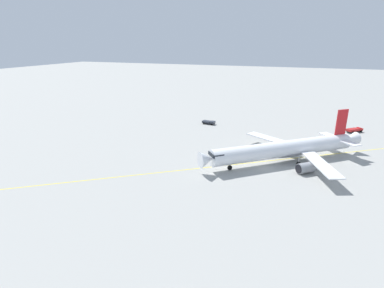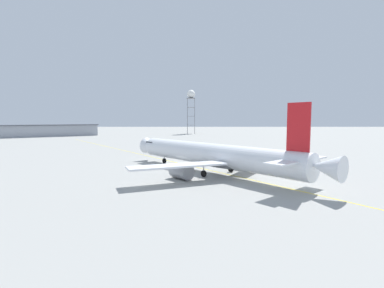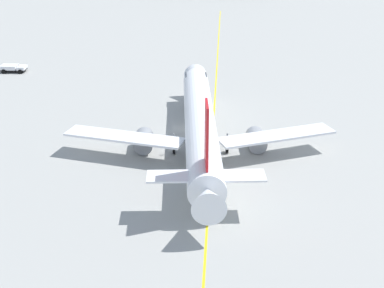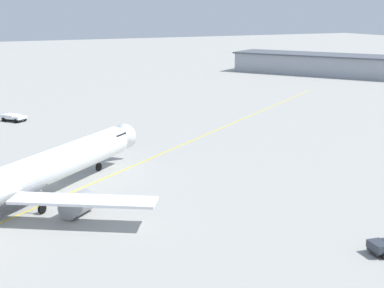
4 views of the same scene
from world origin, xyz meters
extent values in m
plane|color=#9E9E99|center=(0.00, 0.00, 0.00)|extent=(600.00, 600.00, 0.00)
cylinder|color=white|center=(5.33, -3.49, 3.33)|extent=(27.07, 30.69, 3.84)
cone|color=white|center=(-7.53, 11.51, 3.33)|extent=(4.73, 4.65, 3.65)
cone|color=white|center=(18.38, -18.73, 3.63)|extent=(5.08, 5.16, 3.27)
cube|color=black|center=(-6.10, 9.84, 4.19)|extent=(4.04, 3.95, 0.70)
ellipsoid|color=gray|center=(6.54, -4.90, 2.27)|extent=(11.32, 12.40, 2.11)
cube|color=red|center=(15.96, -15.90, 8.44)|extent=(2.26, 2.59, 6.38)
cube|color=white|center=(13.45, -18.04, 4.10)|extent=(5.53, 5.26, 0.20)
cube|color=white|center=(18.46, -13.75, 4.10)|extent=(5.53, 5.26, 0.20)
cube|color=white|center=(0.01, -11.61, 2.66)|extent=(14.92, 8.59, 0.28)
cube|color=white|center=(14.17, 0.52, 2.66)|extent=(10.40, 14.35, 0.28)
cylinder|color=gray|center=(0.42, -8.68, 1.24)|extent=(4.19, 4.34, 2.34)
cylinder|color=black|center=(-0.82, -7.23, 1.24)|extent=(1.61, 1.41, 1.99)
cylinder|color=gray|center=(11.20, 0.56, 1.24)|extent=(4.19, 4.34, 2.34)
cylinder|color=black|center=(9.96, 2.01, 1.24)|extent=(1.61, 1.41, 1.99)
cylinder|color=#9EA0A5|center=(-3.85, 7.22, 1.60)|extent=(0.20, 0.20, 2.11)
cylinder|color=black|center=(-3.85, 7.22, 0.55)|extent=(0.94, 1.03, 1.10)
cylinder|color=#9EA0A5|center=(4.01, -7.06, 1.60)|extent=(0.20, 0.20, 2.11)
cylinder|color=black|center=(4.01, -7.06, 0.55)|extent=(0.94, 1.03, 1.10)
cylinder|color=#9EA0A5|center=(9.06, -2.74, 1.60)|extent=(0.20, 0.20, 2.11)
cylinder|color=black|center=(9.06, -2.74, 0.55)|extent=(0.94, 1.03, 1.10)
cube|color=#232326|center=(32.53, 23.98, 0.42)|extent=(2.11, 4.59, 0.20)
cube|color=#2D333D|center=(32.34, 22.44, 0.87)|extent=(2.03, 1.54, 0.70)
cube|color=black|center=(32.28, 21.88, 0.97)|extent=(1.58, 0.27, 0.39)
cube|color=#2D333D|center=(32.62, 24.74, 0.82)|extent=(2.21, 3.11, 0.60)
cylinder|color=black|center=(33.28, 22.33, 0.32)|extent=(0.35, 0.67, 0.64)
cylinder|color=black|center=(31.41, 22.55, 0.32)|extent=(0.35, 0.67, 0.64)
cylinder|color=black|center=(33.63, 25.28, 0.32)|extent=(0.35, 0.67, 0.64)
cylinder|color=black|center=(31.76, 25.50, 0.32)|extent=(0.35, 0.67, 0.64)
cylinder|color=slate|center=(3.82, 132.42, 11.35)|extent=(0.24, 0.24, 22.69)
cylinder|color=slate|center=(-0.89, 132.42, 11.35)|extent=(0.24, 0.24, 22.69)
cylinder|color=slate|center=(-0.89, 127.71, 11.35)|extent=(0.24, 0.24, 22.69)
cylinder|color=slate|center=(3.82, 127.71, 11.35)|extent=(0.24, 0.24, 22.69)
cube|color=slate|center=(1.47, 130.07, 5.67)|extent=(4.91, 4.91, 0.16)
cube|color=slate|center=(1.47, 130.07, 11.35)|extent=(4.91, 4.91, 0.16)
cube|color=slate|center=(1.47, 130.07, 17.02)|extent=(4.91, 4.91, 0.16)
cube|color=slate|center=(1.47, 130.07, 22.84)|extent=(5.51, 5.51, 0.30)
sphere|color=white|center=(1.47, 130.07, 25.62)|extent=(5.25, 5.25, 5.25)
cube|color=#999EA8|center=(-79.75, 102.81, 3.04)|extent=(53.07, 41.99, 6.07)
cube|color=#4C515B|center=(-79.75, 102.81, 6.32)|extent=(54.73, 43.66, 0.50)
cube|color=yellow|center=(5.15, -0.62, 0.00)|extent=(115.19, 158.78, 0.01)
camera|label=1|loc=(-65.53, -7.28, 27.41)|focal=28.42mm
camera|label=2|loc=(2.10, -52.44, 9.45)|focal=26.27mm
camera|label=3|loc=(45.17, -53.81, 28.26)|focal=51.19mm
camera|label=4|loc=(66.94, -12.36, 21.69)|focal=52.34mm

